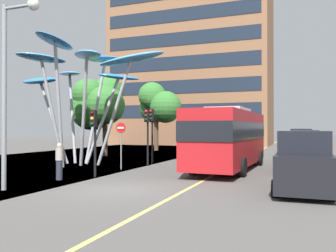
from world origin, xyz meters
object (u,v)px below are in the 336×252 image
(traffic_light_island_mid, at_px, (152,124))
(car_side_street, at_px, (301,143))
(traffic_light_kerb_far, at_px, (147,125))
(car_far_side, at_px, (301,141))
(street_lamp, at_px, (12,69))
(no_entry_sign, at_px, (121,138))
(leaf_sculpture, at_px, (87,71))
(pedestrian, at_px, (59,161))
(car_parked_far, at_px, (305,148))
(red_bus, at_px, (229,136))
(traffic_light_kerb_near, at_px, (94,129))
(car_parked_mid, at_px, (297,154))
(car_parked_near, at_px, (304,164))

(traffic_light_island_mid, bearing_deg, car_side_street, 48.64)
(traffic_light_kerb_far, distance_m, traffic_light_island_mid, 1.50)
(car_side_street, distance_m, car_far_side, 6.11)
(traffic_light_island_mid, bearing_deg, car_far_side, 60.96)
(street_lamp, xyz_separation_m, no_entry_sign, (0.53, 7.67, -2.82))
(leaf_sculpture, distance_m, car_far_side, 23.43)
(traffic_light_kerb_far, xyz_separation_m, traffic_light_island_mid, (-0.31, 1.47, 0.07))
(traffic_light_kerb_far, height_order, pedestrian, traffic_light_kerb_far)
(traffic_light_kerb_far, bearing_deg, traffic_light_island_mid, 102.08)
(traffic_light_kerb_far, distance_m, street_lamp, 10.19)
(car_parked_far, bearing_deg, traffic_light_kerb_far, -149.80)
(red_bus, relative_size, traffic_light_kerb_near, 3.12)
(traffic_light_kerb_near, relative_size, traffic_light_kerb_far, 0.91)
(leaf_sculpture, bearing_deg, car_parked_far, 23.76)
(car_parked_mid, distance_m, car_side_street, 12.24)
(traffic_light_island_mid, height_order, street_lamp, street_lamp)
(red_bus, distance_m, traffic_light_island_mid, 5.81)
(traffic_light_island_mid, height_order, car_parked_near, traffic_light_island_mid)
(red_bus, distance_m, car_far_side, 18.85)
(traffic_light_kerb_near, height_order, traffic_light_kerb_far, traffic_light_kerb_far)
(traffic_light_island_mid, height_order, car_parked_mid, traffic_light_island_mid)
(pedestrian, distance_m, no_entry_sign, 4.82)
(car_parked_far, relative_size, street_lamp, 0.62)
(traffic_light_kerb_far, xyz_separation_m, no_entry_sign, (-0.64, -2.25, -0.80))
(car_parked_near, xyz_separation_m, pedestrian, (-10.48, -0.53, -0.21))
(leaf_sculpture, bearing_deg, traffic_light_kerb_far, 6.90)
(traffic_light_kerb_far, distance_m, car_far_side, 20.39)
(street_lamp, bearing_deg, red_bus, 56.76)
(traffic_light_kerb_far, distance_m, car_parked_far, 10.86)
(car_parked_near, distance_m, car_far_side, 24.63)
(street_lamp, bearing_deg, traffic_light_island_mid, 85.73)
(red_bus, height_order, traffic_light_kerb_far, traffic_light_kerb_far)
(street_lamp, bearing_deg, car_side_street, 65.10)
(car_far_side, relative_size, pedestrian, 2.26)
(leaf_sculpture, xyz_separation_m, pedestrian, (2.82, -6.43, -5.31))
(car_parked_near, xyz_separation_m, street_lamp, (-10.34, -3.53, 3.56))
(leaf_sculpture, xyz_separation_m, car_side_street, (13.20, 12.62, -5.07))
(traffic_light_kerb_near, bearing_deg, red_bus, 44.40)
(no_entry_sign, bearing_deg, car_parked_near, -22.89)
(pedestrian, bearing_deg, leaf_sculpture, 113.69)
(car_side_street, bearing_deg, pedestrian, -118.58)
(red_bus, bearing_deg, car_parked_near, -57.33)
(car_far_side, xyz_separation_m, no_entry_sign, (-9.63, -20.49, 0.70))
(leaf_sculpture, height_order, car_parked_far, leaf_sculpture)
(car_parked_far, bearing_deg, traffic_light_island_mid, -157.70)
(traffic_light_island_mid, xyz_separation_m, pedestrian, (-1.00, -8.40, -1.81))
(car_parked_far, height_order, car_side_street, car_side_street)
(red_bus, height_order, leaf_sculpture, leaf_sculpture)
(red_bus, xyz_separation_m, traffic_light_kerb_near, (-5.52, -5.40, 0.42))
(car_parked_mid, relative_size, street_lamp, 0.58)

